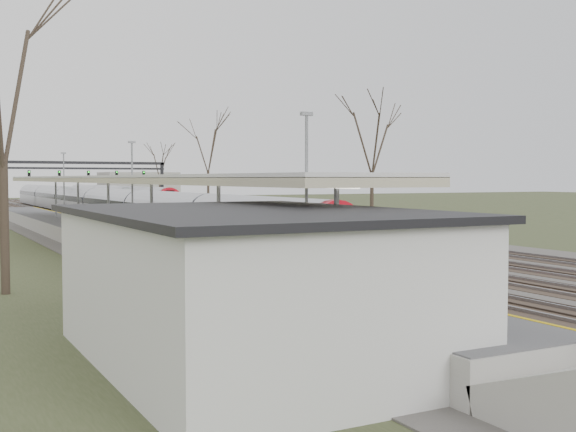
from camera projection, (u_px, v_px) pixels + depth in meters
name	position (u px, v px, depth m)	size (l,w,h in m)	color
track_bed	(156.00, 223.00, 62.88)	(24.00, 160.00, 0.22)	#474442
platform	(94.00, 236.00, 43.06)	(3.50, 69.00, 1.00)	#9E9B93
canopy	(113.00, 179.00, 38.89)	(4.10, 50.00, 3.11)	slate
station_building	(247.00, 290.00, 15.34)	(6.00, 9.00, 3.20)	silver
signal_gantry	(82.00, 171.00, 89.13)	(21.00, 0.59, 6.08)	black
tree_west_near	(1.00, 79.00, 24.01)	(5.00, 5.00, 10.30)	#2D231C
tree_east_far	(372.00, 137.00, 57.42)	(5.00, 5.00, 10.30)	#2D231C
train_near	(97.00, 204.00, 70.65)	(2.62, 90.21, 3.05)	#A6A8B0
train_far	(114.00, 198.00, 92.40)	(2.62, 45.21, 3.05)	#A6A8B0
passenger	(290.00, 249.00, 21.90)	(0.60, 0.40, 1.66)	navy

